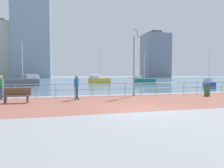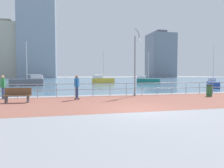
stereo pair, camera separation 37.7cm
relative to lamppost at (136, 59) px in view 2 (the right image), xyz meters
The scene contains 16 objects.
ground 34.26m from the lamppost, 93.47° to the left, with size 220.00×220.00×0.00m, color gray.
brick_paving 4.74m from the lamppost, 124.25° to the right, with size 28.00×7.09×0.01m, color #935647.
harbor_water 45.66m from the lamppost, 92.60° to the left, with size 180.00×88.00×0.00m, color slate.
waterfront_railing 3.13m from the lamppost, 166.03° to the left, with size 25.25×0.06×1.03m.
lamppost is the anchor object (origin of this frame).
skateboarder 5.39m from the lamppost, 164.23° to the right, with size 0.41×0.54×1.71m.
bystander 10.14m from the lamppost, behind, with size 0.24×0.55×1.68m.
trash_bin 6.39m from the lamppost, 15.78° to the right, with size 0.46×0.46×0.93m.
park_bench 9.08m from the lamppost, 166.81° to the right, with size 1.63×0.59×0.92m.
sailboat_ivory 15.56m from the lamppost, 28.51° to the left, with size 3.16×3.88×5.44m.
sailboat_navy 21.99m from the lamppost, 64.45° to the left, with size 4.42×3.02×5.99m.
sailboat_blue 23.51m from the lamppost, 86.47° to the left, with size 4.73×3.11×6.39m.
sailboat_yellow 20.71m from the lamppost, 123.44° to the left, with size 4.89×1.73×6.77m.
tower_concrete 92.75m from the lamppost, 102.29° to the left, with size 17.11×14.99×41.36m.
tower_glass 98.70m from the lamppost, 110.77° to the left, with size 13.76×14.90×28.35m.
tower_steel 102.26m from the lamppost, 62.20° to the left, with size 14.24×12.62×26.90m.
Camera 2 is at (-3.40, -9.17, 1.77)m, focal length 31.41 mm.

